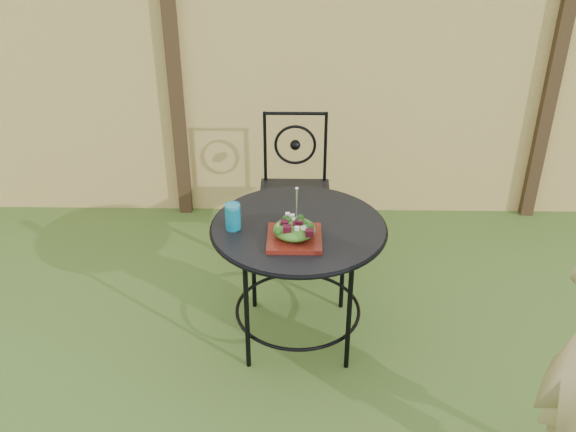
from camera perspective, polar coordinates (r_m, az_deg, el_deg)
The scene contains 8 objects.
ground at distance 3.26m, azimuth 8.92°, elevation -18.32°, with size 60.00×60.00×0.00m, color #264B18.
fence at distance 4.61m, azimuth 6.56°, elevation 11.02°, with size 8.00×0.12×1.90m.
patio_table at distance 3.39m, azimuth 0.93°, elevation -2.84°, with size 0.92×0.92×0.72m.
patio_chair at distance 4.22m, azimuth 0.61°, elevation 2.80°, with size 0.46×0.46×0.95m.
salad_plate at distance 3.18m, azimuth 0.57°, elevation -1.99°, with size 0.27×0.27×0.02m, color #480A0D.
salad at distance 3.16m, azimuth 0.58°, elevation -1.19°, with size 0.21×0.21×0.08m, color #235614.
fork at distance 3.09m, azimuth 0.77°, elevation 0.88°, with size 0.01×0.01×0.18m, color silver.
drinking_glass at distance 3.27m, azimuth -4.92°, elevation -0.05°, with size 0.08×0.08×0.14m, color #0C7896.
Camera 1 is at (-0.44, -2.16, 2.40)m, focal length 40.00 mm.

